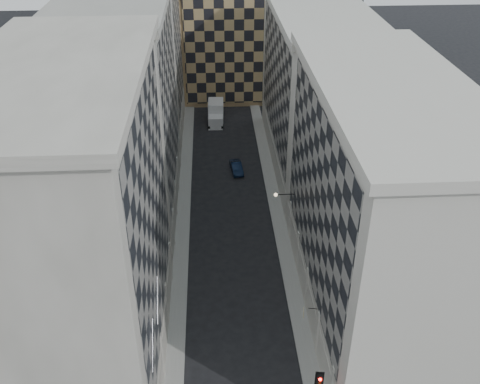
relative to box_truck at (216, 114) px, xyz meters
name	(u,v)px	position (x,y,z in m)	size (l,w,h in m)	color
sidewalk_west	(183,215)	(-4.15, -25.21, -1.25)	(1.50, 100.00, 0.15)	gray
sidewalk_east	(277,212)	(6.35, -25.21, -1.25)	(1.50, 100.00, 0.15)	gray
bldg_left_a	(83,232)	(-9.78, -44.21, 10.50)	(10.80, 22.80, 23.70)	gray
bldg_left_b	(124,112)	(-9.78, -22.21, 10.00)	(10.80, 22.80, 22.70)	gray
bldg_left_c	(145,53)	(-9.78, -0.21, 9.50)	(10.80, 22.80, 21.70)	gray
bldg_right_a	(375,208)	(11.98, -40.21, 9.00)	(10.80, 26.80, 20.70)	beige
bldg_right_b	(314,90)	(12.00, -13.21, 8.52)	(10.80, 28.80, 19.70)	beige
tan_block	(232,36)	(3.10, 12.68, 8.11)	(16.80, 14.80, 18.80)	tan
flagpoles_left	(155,322)	(-4.80, -49.21, 6.68)	(0.10, 6.33, 2.33)	gray
bracket_lamp	(278,195)	(5.48, -31.21, 4.88)	(1.98, 0.36, 0.36)	black
box_truck	(216,114)	(0.00, 0.00, 0.00)	(2.45, 5.61, 3.04)	silver
dark_car	(236,168)	(2.30, -15.56, -0.71)	(1.30, 3.72, 1.23)	#0D1A32
shop_sign	(305,312)	(6.08, -44.70, 2.52)	(1.13, 0.62, 0.70)	black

